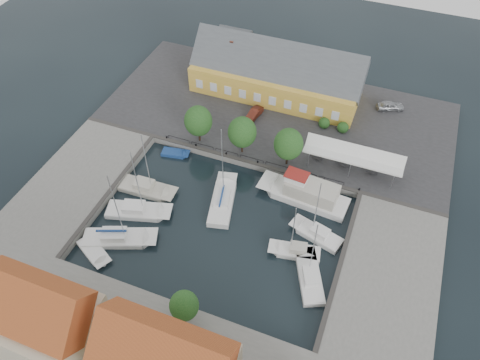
# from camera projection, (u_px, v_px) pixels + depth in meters

# --- Properties ---
(ground) EXTENTS (140.00, 140.00, 0.00)m
(ground) POSITION_uv_depth(u_px,v_px,m) (224.00, 218.00, 63.01)
(ground) COLOR black
(ground) RESTS_ON ground
(north_quay) EXTENTS (56.00, 26.00, 1.00)m
(north_quay) POSITION_uv_depth(u_px,v_px,m) (277.00, 114.00, 77.31)
(north_quay) COLOR #2D2D30
(north_quay) RESTS_ON ground
(west_quay) EXTENTS (12.00, 24.00, 1.00)m
(west_quay) POSITION_uv_depth(u_px,v_px,m) (77.00, 182.00, 66.84)
(west_quay) COLOR slate
(west_quay) RESTS_ON ground
(east_quay) EXTENTS (12.00, 24.00, 1.00)m
(east_quay) POSITION_uv_depth(u_px,v_px,m) (387.00, 280.00, 55.91)
(east_quay) COLOR slate
(east_quay) RESTS_ON ground
(south_bank) EXTENTS (56.00, 14.00, 1.00)m
(south_bank) POSITION_uv_depth(u_px,v_px,m) (147.00, 360.00, 49.26)
(south_bank) COLOR slate
(south_bank) RESTS_ON ground
(quay_edge_fittings) EXTENTS (56.00, 24.72, 0.40)m
(quay_edge_fittings) POSITION_uv_depth(u_px,v_px,m) (237.00, 188.00, 65.26)
(quay_edge_fittings) COLOR #383533
(quay_edge_fittings) RESTS_ON north_quay
(warehouse) EXTENTS (28.56, 14.00, 9.55)m
(warehouse) POSITION_uv_depth(u_px,v_px,m) (274.00, 74.00, 78.51)
(warehouse) COLOR gold
(warehouse) RESTS_ON north_quay
(tent_canopy) EXTENTS (14.00, 4.00, 2.83)m
(tent_canopy) POSITION_uv_depth(u_px,v_px,m) (354.00, 155.00, 66.09)
(tent_canopy) COLOR white
(tent_canopy) RESTS_ON north_quay
(quay_trees) EXTENTS (18.20, 4.20, 6.30)m
(quay_trees) POSITION_uv_depth(u_px,v_px,m) (242.00, 132.00, 67.60)
(quay_trees) COLOR black
(quay_trees) RESTS_ON north_quay
(car_silver) EXTENTS (4.80, 3.41, 1.52)m
(car_silver) POSITION_uv_depth(u_px,v_px,m) (390.00, 106.00, 76.88)
(car_silver) COLOR #989B9F
(car_silver) RESTS_ON north_quay
(car_red) EXTENTS (2.09, 4.22, 1.33)m
(car_red) POSITION_uv_depth(u_px,v_px,m) (254.00, 114.00, 75.60)
(car_red) COLOR #602216
(car_red) RESTS_ON north_quay
(center_sailboat) EXTENTS (5.00, 9.92, 13.12)m
(center_sailboat) POSITION_uv_depth(u_px,v_px,m) (223.00, 201.00, 64.55)
(center_sailboat) COLOR white
(center_sailboat) RESTS_ON ground
(trawler) EXTENTS (13.18, 4.83, 5.00)m
(trawler) POSITION_uv_depth(u_px,v_px,m) (307.00, 194.00, 64.56)
(trawler) COLOR white
(trawler) RESTS_ON ground
(east_boat_a) EXTENTS (7.46, 4.26, 10.33)m
(east_boat_a) POSITION_uv_depth(u_px,v_px,m) (317.00, 235.00, 60.74)
(east_boat_a) COLOR white
(east_boat_a) RESTS_ON ground
(east_boat_b) EXTENTS (6.85, 3.29, 9.30)m
(east_boat_b) POSITION_uv_depth(u_px,v_px,m) (296.00, 252.00, 58.92)
(east_boat_b) COLOR white
(east_boat_b) RESTS_ON ground
(east_boat_c) EXTENTS (5.56, 8.24, 10.32)m
(east_boat_c) POSITION_uv_depth(u_px,v_px,m) (310.00, 278.00, 56.35)
(east_boat_c) COLOR white
(east_boat_c) RESTS_ON ground
(west_boat_b) EXTENTS (8.49, 3.18, 11.39)m
(west_boat_b) POSITION_uv_depth(u_px,v_px,m) (147.00, 189.00, 66.22)
(west_boat_b) COLOR #B8B4A5
(west_boat_b) RESTS_ON ground
(west_boat_c) EXTENTS (9.29, 5.24, 12.02)m
(west_boat_c) POSITION_uv_depth(u_px,v_px,m) (138.00, 211.00, 63.43)
(west_boat_c) COLOR white
(west_boat_c) RESTS_ON ground
(west_boat_d) EXTENTS (9.94, 6.21, 12.74)m
(west_boat_d) POSITION_uv_depth(u_px,v_px,m) (118.00, 239.00, 60.32)
(west_boat_d) COLOR white
(west_boat_d) RESTS_ON ground
(launch_sw) EXTENTS (5.89, 4.45, 0.98)m
(launch_sw) POSITION_uv_depth(u_px,v_px,m) (94.00, 252.00, 59.11)
(launch_sw) COLOR white
(launch_sw) RESTS_ON ground
(launch_nw) EXTENTS (4.48, 2.40, 0.88)m
(launch_nw) POSITION_uv_depth(u_px,v_px,m) (175.00, 154.00, 71.44)
(launch_nw) COLOR navy
(launch_nw) RESTS_ON ground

